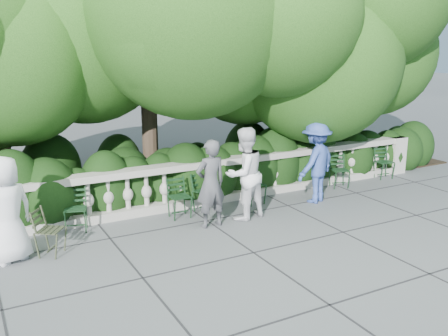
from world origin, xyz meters
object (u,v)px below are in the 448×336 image
chair_a (76,234)px  chair_weathered (60,255)px  chair_c (258,205)px  person_older_blue (316,162)px  chair_e (341,189)px  chair_b (210,212)px  chair_d (183,219)px  person_casual_man (244,174)px  person_businessman (7,210)px  chair_f (386,180)px  person_woman_grey (211,184)px

chair_a → chair_weathered: 0.97m
chair_c → person_older_blue: (1.29, -0.37, 0.92)m
chair_a → chair_e: bearing=16.6°
chair_c → chair_weathered: 4.42m
chair_b → chair_e: same height
chair_c → person_older_blue: 1.62m
chair_d → chair_weathered: same height
person_casual_man → chair_e: bearing=178.5°
chair_weathered → person_businessman: person_businessman is taller
chair_d → person_businessman: person_businessman is taller
person_businessman → chair_b: bearing=165.3°
person_older_blue → chair_c: bearing=-36.4°
chair_f → person_businessman: person_businessman is taller
chair_a → person_woman_grey: size_ratio=0.48×
chair_b → chair_weathered: bearing=171.0°
chair_c → person_woman_grey: 1.84m
person_woman_grey → person_businessman: bearing=-6.6°
chair_a → chair_c: bearing=14.5°
chair_weathered → person_businessman: size_ratio=0.47×
person_businessman → person_woman_grey: person_businessman is taller
chair_d → chair_e: same height
chair_a → chair_e: size_ratio=1.00×
chair_d → chair_weathered: size_ratio=1.00×
person_businessman → chair_e: bearing=161.2°
chair_d → chair_weathered: (-2.54, -0.61, 0.00)m
person_businessman → chair_d: bearing=164.8°
chair_c → chair_a: bearing=173.6°
chair_e → chair_weathered: same height
chair_weathered → person_woman_grey: (2.88, 0.01, 0.87)m
chair_b → chair_d: (-0.69, -0.14, 0.00)m
chair_b → person_businessman: (-3.98, -0.61, 0.89)m
person_casual_man → chair_c: bearing=-154.4°
chair_b → chair_weathered: size_ratio=1.00×
chair_d → person_businessman: (-3.29, -0.47, 0.89)m
person_businessman → person_casual_man: bearing=156.1°
person_older_blue → chair_e: bearing=-179.2°
chair_d → person_woman_grey: bearing=-60.6°
chair_e → chair_f: bearing=20.4°
chair_c → chair_f: same height
chair_f → person_businessman: 9.30m
chair_b → chair_e: 3.62m
person_businessman → person_casual_man: 4.44m
chair_c → chair_weathered: (-4.38, -0.65, 0.00)m
chair_c → person_businessman: (-5.12, -0.51, 0.89)m
chair_b → chair_weathered: 3.32m
chair_weathered → person_woman_grey: bearing=-55.0°
chair_a → chair_d: size_ratio=1.00×
chair_b → person_woman_grey: bearing=-137.6°
chair_a → chair_e: 6.41m
chair_f → chair_e: bearing=-166.8°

